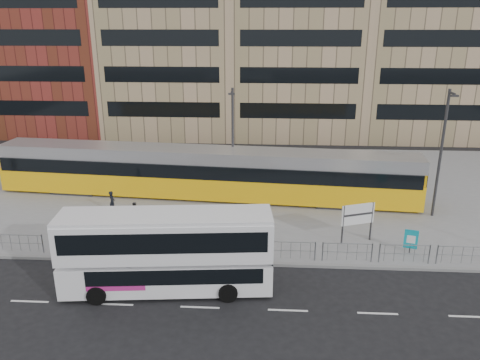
# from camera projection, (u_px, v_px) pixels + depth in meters

# --- Properties ---
(ground) EXTENTS (120.00, 120.00, 0.00)m
(ground) POSITION_uv_depth(u_px,v_px,m) (248.00, 265.00, 24.99)
(ground) COLOR black
(ground) RESTS_ON ground
(plaza) EXTENTS (64.00, 24.00, 0.15)m
(plaza) POSITION_uv_depth(u_px,v_px,m) (254.00, 188.00, 36.31)
(plaza) COLOR gray
(plaza) RESTS_ON ground
(kerb) EXTENTS (64.00, 0.25, 0.17)m
(kerb) POSITION_uv_depth(u_px,v_px,m) (248.00, 264.00, 25.01)
(kerb) COLOR gray
(kerb) RESTS_ON ground
(building_row) EXTENTS (70.40, 18.40, 31.20)m
(building_row) POSITION_uv_depth(u_px,v_px,m) (275.00, 16.00, 53.13)
(building_row) COLOR maroon
(building_row) RESTS_ON ground
(pedestrian_barrier) EXTENTS (32.07, 0.07, 1.10)m
(pedestrian_barrier) POSITION_uv_depth(u_px,v_px,m) (285.00, 246.00, 25.04)
(pedestrian_barrier) COLOR gray
(pedestrian_barrier) RESTS_ON plaza
(road_markings) EXTENTS (62.00, 0.12, 0.01)m
(road_markings) POSITION_uv_depth(u_px,v_px,m) (266.00, 310.00, 21.15)
(road_markings) COLOR white
(road_markings) RESTS_ON ground
(double_decker_bus) EXTENTS (10.09, 3.24, 3.97)m
(double_decker_bus) POSITION_uv_depth(u_px,v_px,m) (166.00, 250.00, 22.08)
(double_decker_bus) COLOR white
(double_decker_bus) RESTS_ON ground
(tram) EXTENTS (30.57, 5.45, 3.59)m
(tram) POSITION_uv_depth(u_px,v_px,m) (204.00, 173.00, 33.94)
(tram) COLOR yellow
(tram) RESTS_ON plaza
(station_sign) EXTENTS (1.96, 0.79, 2.36)m
(station_sign) POSITION_uv_depth(u_px,v_px,m) (358.00, 216.00, 26.80)
(station_sign) COLOR #2D2D30
(station_sign) RESTS_ON plaza
(ad_panel) EXTENTS (0.72, 0.25, 1.38)m
(ad_panel) POSITION_uv_depth(u_px,v_px,m) (411.00, 240.00, 25.79)
(ad_panel) COLOR #2D2D30
(ad_panel) RESTS_ON plaza
(pedestrian) EXTENTS (0.53, 0.65, 1.55)m
(pedestrian) POSITION_uv_depth(u_px,v_px,m) (112.00, 202.00, 31.21)
(pedestrian) COLOR black
(pedestrian) RESTS_ON plaza
(traffic_light_west) EXTENTS (0.18, 0.21, 3.10)m
(traffic_light_west) POSITION_uv_depth(u_px,v_px,m) (136.00, 222.00, 25.13)
(traffic_light_west) COLOR #2D2D30
(traffic_light_west) RESTS_ON plaza
(lamp_post_west) EXTENTS (0.45, 1.04, 7.82)m
(lamp_post_west) POSITION_uv_depth(u_px,v_px,m) (233.00, 137.00, 33.70)
(lamp_post_west) COLOR #2D2D30
(lamp_post_west) RESTS_ON plaza
(lamp_post_east) EXTENTS (0.45, 1.04, 8.34)m
(lamp_post_east) POSITION_uv_depth(u_px,v_px,m) (442.00, 149.00, 29.53)
(lamp_post_east) COLOR #2D2D30
(lamp_post_east) RESTS_ON plaza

